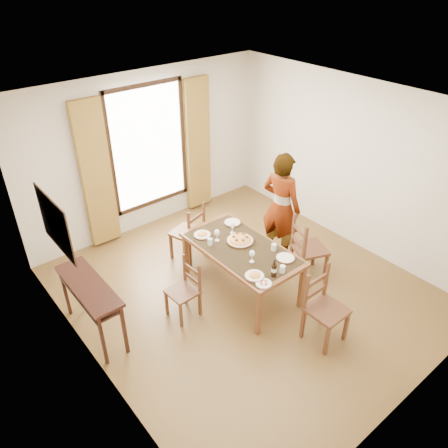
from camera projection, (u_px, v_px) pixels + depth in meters
ground at (244, 290)px, 6.40m from camera, size 5.00×5.00×0.00m
room_shell at (240, 194)px, 5.66m from camera, size 4.60×5.10×2.74m
console_table at (89, 292)px, 5.34m from camera, size 0.38×1.20×0.80m
dining_table at (241, 251)px, 6.04m from camera, size 0.92×1.71×0.76m
chair_west at (184, 291)px, 5.78m from camera, size 0.39×0.39×0.84m
chair_north at (189, 233)px, 6.84m from camera, size 0.54×0.54×0.98m
chair_south at (324, 309)px, 5.39m from camera, size 0.45×0.45×1.00m
chair_east at (308, 250)px, 6.45m from camera, size 0.58×0.58×1.01m
man at (281, 207)px, 6.66m from camera, size 0.82×0.69×1.79m
plate_sw at (255, 275)px, 5.46m from camera, size 0.27×0.27×0.05m
plate_se at (285, 257)px, 5.77m from camera, size 0.27×0.27×0.05m
plate_nw at (202, 234)px, 6.24m from camera, size 0.27×0.27×0.05m
plate_ne at (232, 222)px, 6.52m from camera, size 0.27×0.27×0.05m
pasta_platter at (240, 238)px, 6.10m from camera, size 0.40×0.40×0.10m
caprese_plate at (264, 283)px, 5.34m from camera, size 0.20×0.20×0.04m
wine_glass_a at (252, 256)px, 5.68m from camera, size 0.08×0.08×0.18m
wine_glass_b at (232, 228)px, 6.26m from camera, size 0.08×0.08×0.18m
wine_glass_c at (217, 235)px, 6.10m from camera, size 0.08×0.08×0.18m
tumbler_a at (274, 247)px, 5.92m from camera, size 0.07×0.07×0.10m
tumbler_b at (210, 242)px, 6.03m from camera, size 0.07×0.07×0.10m
tumbler_c at (282, 269)px, 5.52m from camera, size 0.07×0.07×0.10m
wine_bottle at (274, 268)px, 5.41m from camera, size 0.07×0.07×0.25m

